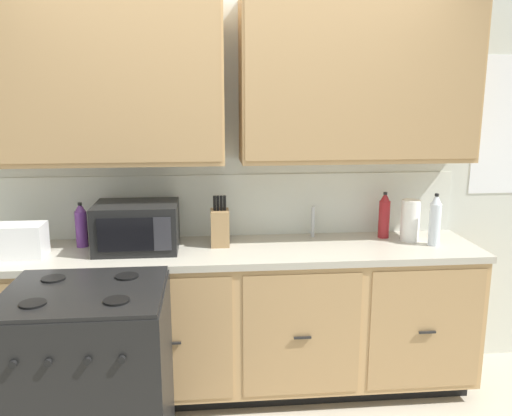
% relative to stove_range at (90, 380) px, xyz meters
% --- Properties ---
extents(wall_unit, '(4.13, 0.40, 2.57)m').
position_rel_stove_range_xyz_m(wall_unit, '(0.75, 0.83, 1.21)').
color(wall_unit, silver).
rests_on(wall_unit, ground_plane).
extents(counter_run, '(2.96, 0.64, 0.94)m').
position_rel_stove_range_xyz_m(counter_run, '(0.75, 0.63, 0.01)').
color(counter_run, black).
rests_on(counter_run, ground_plane).
extents(stove_range, '(0.76, 0.68, 0.95)m').
position_rel_stove_range_xyz_m(stove_range, '(0.00, 0.00, 0.00)').
color(stove_range, black).
rests_on(stove_range, ground_plane).
extents(microwave, '(0.48, 0.37, 0.28)m').
position_rel_stove_range_xyz_m(microwave, '(0.17, 0.65, 0.61)').
color(microwave, black).
rests_on(microwave, counter_run).
extents(toaster, '(0.28, 0.18, 0.19)m').
position_rel_stove_range_xyz_m(toaster, '(-0.47, 0.57, 0.56)').
color(toaster, white).
rests_on(toaster, counter_run).
extents(knife_block, '(0.11, 0.14, 0.31)m').
position_rel_stove_range_xyz_m(knife_block, '(0.66, 0.70, 0.58)').
color(knife_block, '#9C794E').
rests_on(knife_block, counter_run).
extents(sink_faucet, '(0.02, 0.02, 0.20)m').
position_rel_stove_range_xyz_m(sink_faucet, '(1.26, 0.84, 0.57)').
color(sink_faucet, '#B2B5BA').
rests_on(sink_faucet, counter_run).
extents(paper_towel_roll, '(0.12, 0.12, 0.26)m').
position_rel_stove_range_xyz_m(paper_towel_roll, '(1.85, 0.70, 0.60)').
color(paper_towel_roll, white).
rests_on(paper_towel_roll, counter_run).
extents(bottle_clear, '(0.07, 0.07, 0.32)m').
position_rel_stove_range_xyz_m(bottle_clear, '(1.96, 0.58, 0.62)').
color(bottle_clear, silver).
rests_on(bottle_clear, counter_run).
extents(bottle_red, '(0.07, 0.07, 0.30)m').
position_rel_stove_range_xyz_m(bottle_red, '(1.71, 0.78, 0.61)').
color(bottle_red, maroon).
rests_on(bottle_red, counter_run).
extents(bottle_violet, '(0.07, 0.07, 0.27)m').
position_rel_stove_range_xyz_m(bottle_violet, '(-0.17, 0.75, 0.60)').
color(bottle_violet, '#663384').
rests_on(bottle_violet, counter_run).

